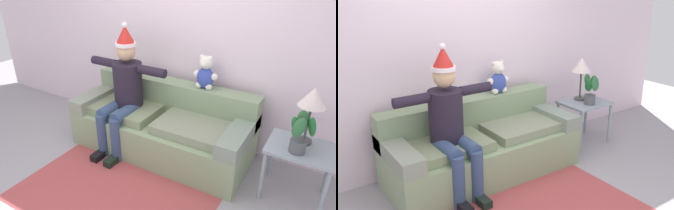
# 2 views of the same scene
# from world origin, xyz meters

# --- Properties ---
(back_wall) EXTENTS (7.00, 0.10, 2.70)m
(back_wall) POSITION_xyz_m (0.00, 1.55, 1.35)
(back_wall) COLOR silver
(back_wall) RESTS_ON ground_plane
(couch) EXTENTS (2.10, 0.85, 0.80)m
(couch) POSITION_xyz_m (0.00, 1.04, 0.32)
(couch) COLOR gray
(couch) RESTS_ON ground_plane
(person_seated) EXTENTS (1.02, 0.77, 1.51)m
(person_seated) POSITION_xyz_m (-0.44, 0.88, 0.76)
(person_seated) COLOR black
(person_seated) RESTS_ON ground_plane
(teddy_bear) EXTENTS (0.29, 0.17, 0.38)m
(teddy_bear) POSITION_xyz_m (0.40, 1.30, 0.97)
(teddy_bear) COLOR #374AA7
(teddy_bear) RESTS_ON couch
(side_table) EXTENTS (0.59, 0.48, 0.57)m
(side_table) POSITION_xyz_m (1.52, 0.98, 0.48)
(side_table) COLOR #8F9BA4
(side_table) RESTS_ON ground_plane
(table_lamp) EXTENTS (0.24, 0.24, 0.55)m
(table_lamp) POSITION_xyz_m (1.53, 1.07, 1.00)
(table_lamp) COLOR #474641
(table_lamp) RESTS_ON side_table
(potted_plant) EXTENTS (0.24, 0.25, 0.39)m
(potted_plant) POSITION_xyz_m (1.50, 0.87, 0.77)
(potted_plant) COLOR #4E5255
(potted_plant) RESTS_ON side_table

